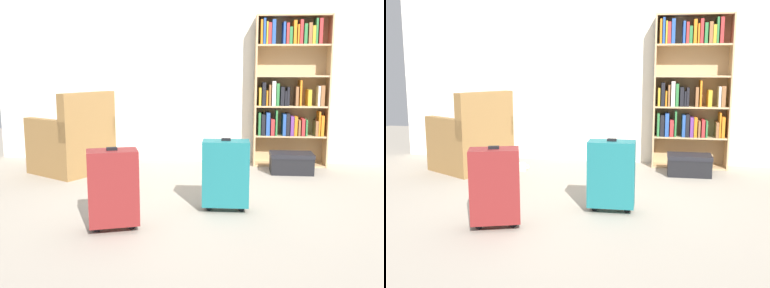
# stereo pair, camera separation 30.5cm
# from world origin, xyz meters

# --- Properties ---
(ground_plane) EXTENTS (9.48, 9.48, 0.00)m
(ground_plane) POSITION_xyz_m (0.00, 0.00, 0.00)
(ground_plane) COLOR #9E9384
(back_wall) EXTENTS (5.41, 0.10, 2.60)m
(back_wall) POSITION_xyz_m (0.00, 2.13, 1.30)
(back_wall) COLOR silver
(back_wall) RESTS_ON ground
(bookshelf) EXTENTS (0.86, 0.27, 1.75)m
(bookshelf) POSITION_xyz_m (0.93, 1.94, 0.91)
(bookshelf) COLOR tan
(bookshelf) RESTS_ON ground
(armchair) EXTENTS (0.96, 0.96, 0.90)m
(armchair) POSITION_xyz_m (-1.49, 1.34, 0.32)
(armchair) COLOR olive
(armchair) RESTS_ON ground
(mug) EXTENTS (0.12, 0.08, 0.10)m
(mug) POSITION_xyz_m (-0.92, 1.39, 0.05)
(mug) COLOR white
(mug) RESTS_ON ground
(storage_box) EXTENTS (0.47, 0.30, 0.23)m
(storage_box) POSITION_xyz_m (0.93, 1.51, 0.12)
(storage_box) COLOR black
(storage_box) RESTS_ON ground
(suitcase_teal) EXTENTS (0.38, 0.21, 0.60)m
(suitcase_teal) POSITION_xyz_m (0.22, 0.12, 0.31)
(suitcase_teal) COLOR #19666B
(suitcase_teal) RESTS_ON ground
(suitcase_dark_red) EXTENTS (0.40, 0.31, 0.61)m
(suitcase_dark_red) POSITION_xyz_m (-0.57, -0.40, 0.32)
(suitcase_dark_red) COLOR maroon
(suitcase_dark_red) RESTS_ON ground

